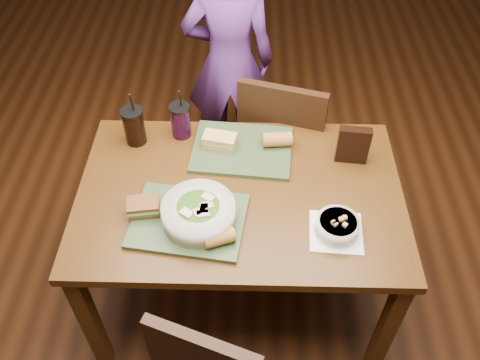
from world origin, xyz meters
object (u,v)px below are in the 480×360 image
(diner, at_px, (229,63))
(tray_near, at_px, (188,221))
(tray_far, at_px, (242,149))
(cup_cola, at_px, (134,126))
(baguette_far, at_px, (277,139))
(sandwich_near, at_px, (143,207))
(dining_table, at_px, (240,207))
(salad_bowl, at_px, (199,212))
(sandwich_far, at_px, (220,141))
(soup_bowl, at_px, (337,226))
(cup_berry, at_px, (180,120))
(chip_bag, at_px, (353,145))
(chair_far, at_px, (277,143))
(baguette_near, at_px, (219,238))

(diner, bearing_deg, tray_near, 83.16)
(tray_far, distance_m, cup_cola, 0.47)
(diner, xyz_separation_m, tray_near, (-0.11, -1.16, 0.08))
(baguette_far, bearing_deg, cup_cola, 177.21)
(tray_far, relative_size, baguette_far, 3.38)
(tray_near, bearing_deg, sandwich_near, 168.99)
(tray_near, bearing_deg, dining_table, 39.71)
(tray_near, xyz_separation_m, cup_cola, (-0.27, 0.45, 0.08))
(salad_bowl, xyz_separation_m, sandwich_near, (-0.21, 0.03, -0.02))
(sandwich_near, xyz_separation_m, sandwich_far, (0.27, 0.38, 0.00))
(salad_bowl, relative_size, cup_cola, 1.05)
(tray_near, distance_m, sandwich_far, 0.42)
(tray_far, bearing_deg, tray_near, -116.06)
(baguette_far, bearing_deg, sandwich_far, -177.74)
(tray_far, xyz_separation_m, salad_bowl, (-0.15, -0.40, 0.06))
(soup_bowl, xyz_separation_m, sandwich_far, (-0.45, 0.44, 0.01))
(soup_bowl, relative_size, cup_cola, 0.79)
(tray_far, xyz_separation_m, baguette_far, (0.15, 0.02, 0.04))
(diner, xyz_separation_m, salad_bowl, (-0.07, -1.16, 0.13))
(cup_cola, height_order, cup_berry, cup_cola)
(dining_table, height_order, chip_bag, chip_bag)
(soup_bowl, bearing_deg, sandwich_near, 174.65)
(chair_far, xyz_separation_m, chip_bag, (0.29, -0.35, 0.32))
(tray_far, bearing_deg, cup_cola, 173.48)
(salad_bowl, height_order, baguette_far, salad_bowl)
(baguette_far, bearing_deg, chair_far, 85.46)
(sandwich_near, bearing_deg, baguette_far, 36.87)
(cup_berry, bearing_deg, chip_bag, -11.18)
(baguette_far, distance_m, chip_bag, 0.32)
(chip_bag, bearing_deg, salad_bowl, -143.25)
(chair_far, relative_size, sandwich_far, 6.14)
(tray_far, relative_size, cup_berry, 1.71)
(soup_bowl, distance_m, sandwich_far, 0.64)
(diner, relative_size, salad_bowl, 4.99)
(soup_bowl, bearing_deg, sandwich_far, 135.71)
(baguette_far, bearing_deg, soup_bowl, -65.25)
(baguette_near, bearing_deg, diner, 90.71)
(sandwich_near, bearing_deg, cup_cola, 103.43)
(soup_bowl, distance_m, sandwich_near, 0.73)
(baguette_far, relative_size, cup_berry, 0.51)
(tray_far, bearing_deg, chair_far, 60.35)
(salad_bowl, relative_size, baguette_far, 2.20)
(baguette_near, relative_size, baguette_far, 0.90)
(tray_near, distance_m, sandwich_near, 0.18)
(salad_bowl, height_order, sandwich_near, salad_bowl)
(salad_bowl, distance_m, soup_bowl, 0.51)
(cup_berry, bearing_deg, salad_bowl, -76.67)
(diner, height_order, cup_berry, diner)
(tray_far, distance_m, sandwich_near, 0.52)
(diner, relative_size, chip_bag, 7.96)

